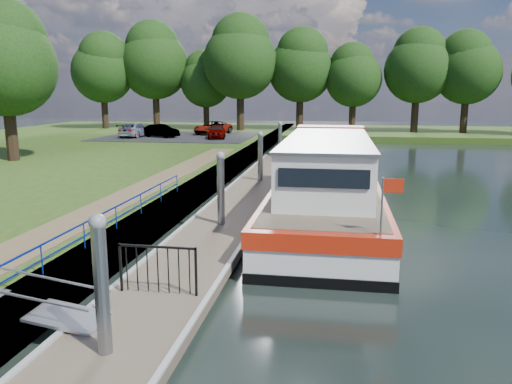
% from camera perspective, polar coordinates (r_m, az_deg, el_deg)
% --- Properties ---
extents(ground, '(160.00, 160.00, 0.00)m').
position_cam_1_polar(ground, '(10.29, -15.39, -17.88)').
color(ground, black).
rests_on(ground, ground).
extents(bank_edge, '(1.10, 90.00, 0.78)m').
position_cam_1_polar(bank_edge, '(24.44, -6.33, 0.49)').
color(bank_edge, '#473D2D').
rests_on(bank_edge, ground).
extents(far_bank, '(60.00, 18.00, 0.60)m').
position_cam_1_polar(far_bank, '(60.82, 16.97, 6.46)').
color(far_bank, '#284413').
rests_on(far_bank, ground).
extents(footpath, '(1.60, 40.00, 0.05)m').
position_cam_1_polar(footpath, '(18.62, -17.68, -2.10)').
color(footpath, brown).
rests_on(footpath, riverbank).
extents(carpark, '(14.00, 12.00, 0.06)m').
position_cam_1_polar(carpark, '(48.65, -8.70, 6.31)').
color(carpark, black).
rests_on(carpark, riverbank).
extents(blue_fence, '(0.04, 18.04, 0.72)m').
position_cam_1_polar(blue_fence, '(13.48, -21.08, -5.12)').
color(blue_fence, '#0C2DBF').
rests_on(blue_fence, riverbank).
extents(pontoon, '(2.50, 30.00, 0.56)m').
position_cam_1_polar(pontoon, '(22.00, -1.30, -1.19)').
color(pontoon, brown).
rests_on(pontoon, ground).
extents(mooring_piles, '(0.30, 27.30, 3.55)m').
position_cam_1_polar(mooring_piles, '(21.79, -1.31, 1.62)').
color(mooring_piles, gray).
rests_on(mooring_piles, ground).
extents(gangway, '(2.58, 1.00, 0.92)m').
position_cam_1_polar(gangway, '(11.25, -23.28, -12.27)').
color(gangway, '#A5A8AD').
rests_on(gangway, ground).
extents(gate_panel, '(1.85, 0.05, 1.15)m').
position_cam_1_polar(gate_panel, '(11.68, -11.18, -7.91)').
color(gate_panel, black).
rests_on(gate_panel, ground).
extents(barge, '(4.36, 21.15, 4.78)m').
position_cam_1_polar(barge, '(22.88, 8.25, 1.49)').
color(barge, black).
rests_on(barge, ground).
extents(horizon_trees, '(54.38, 10.03, 12.87)m').
position_cam_1_polar(horizon_trees, '(57.14, 3.81, 14.31)').
color(horizon_trees, '#332316').
rests_on(horizon_trees, ground).
extents(bank_tree_a, '(6.12, 6.12, 9.72)m').
position_cam_1_polar(bank_tree_a, '(34.60, -26.75, 13.59)').
color(bank_tree_a, '#332316').
rests_on(bank_tree_a, riverbank).
extents(car_a, '(2.18, 3.95, 1.27)m').
position_cam_1_polar(car_a, '(45.81, -4.49, 6.94)').
color(car_a, '#999999').
rests_on(car_a, carpark).
extents(car_b, '(3.82, 2.52, 1.19)m').
position_cam_1_polar(car_b, '(47.58, -10.81, 6.89)').
color(car_b, '#999999').
rests_on(car_b, carpark).
extents(car_c, '(2.14, 4.55, 1.28)m').
position_cam_1_polar(car_c, '(48.48, -13.61, 6.91)').
color(car_c, '#999999').
rests_on(car_c, carpark).
extents(car_d, '(3.65, 4.97, 1.26)m').
position_cam_1_polar(car_d, '(50.50, -4.95, 7.33)').
color(car_d, '#999999').
rests_on(car_d, carpark).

